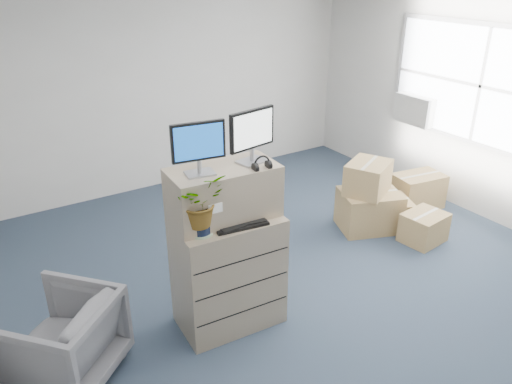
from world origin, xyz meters
TOP-DOWN VIEW (x-y plane):
  - ground at (0.00, 0.00)m, footprint 7.00×7.00m
  - wall_back at (0.00, 3.51)m, footprint 6.00×0.02m
  - window at (2.96, 0.50)m, footprint 0.07×2.72m
  - ac_unit at (2.87, 1.40)m, footprint 0.24×0.60m
  - filing_cabinet_lower at (-0.92, 0.14)m, footprint 0.96×0.62m
  - filing_cabinet_upper at (-0.92, 0.19)m, footprint 0.96×0.52m
  - monitor_left at (-1.14, 0.17)m, footprint 0.44×0.20m
  - monitor_right at (-0.65, 0.16)m, footprint 0.47×0.22m
  - headphones at (-0.66, -0.00)m, footprint 0.15×0.03m
  - keyboard at (-0.88, -0.02)m, footprint 0.49×0.26m
  - mouse at (-0.57, -0.01)m, footprint 0.11×0.08m
  - water_bottle at (-0.83, 0.19)m, footprint 0.07×0.07m
  - phone_dock at (-0.97, 0.20)m, footprint 0.06×0.05m
  - external_drive at (-0.61, 0.26)m, footprint 0.26×0.21m
  - tissue_box at (-0.57, 0.22)m, footprint 0.28×0.16m
  - potted_plant at (-1.22, 0.04)m, footprint 0.45×0.49m
  - office_chair at (-2.40, 0.25)m, footprint 1.09×1.08m
  - cardboard_boxes at (1.77, 0.71)m, footprint 1.80×1.22m

SIDE VIEW (x-z plane):
  - ground at x=0.00m, z-range 0.00..0.00m
  - cardboard_boxes at x=1.77m, z-range -0.15..0.75m
  - office_chair at x=-2.40m, z-range 0.00..0.82m
  - filing_cabinet_lower at x=-0.92m, z-range 0.00..1.09m
  - keyboard at x=-0.88m, z-range 1.09..1.11m
  - mouse at x=-0.57m, z-range 1.09..1.12m
  - external_drive at x=-0.61m, z-range 1.09..1.15m
  - phone_dock at x=-0.97m, z-range 1.07..1.19m
  - ac_unit at x=2.87m, z-range 1.00..1.40m
  - tissue_box at x=-0.57m, z-range 1.15..1.26m
  - water_bottle at x=-0.83m, z-range 1.09..1.33m
  - filing_cabinet_upper at x=-0.92m, z-range 1.09..1.55m
  - potted_plant at x=-1.22m, z-range 1.12..1.55m
  - wall_back at x=0.00m, z-range 0.00..2.80m
  - headphones at x=-0.66m, z-range 1.52..1.67m
  - window at x=2.96m, z-range 0.94..2.46m
  - monitor_left at x=-1.14m, z-range 1.58..2.02m
  - monitor_right at x=-0.65m, z-range 1.58..2.04m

